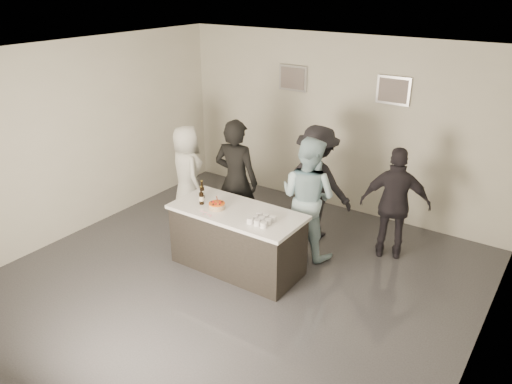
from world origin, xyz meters
TOP-DOWN VIEW (x-y plane):
  - floor at (0.00, 0.00)m, footprint 6.00×6.00m
  - ceiling at (0.00, 0.00)m, footprint 6.00×6.00m
  - wall_back at (0.00, 3.00)m, footprint 6.00×0.04m
  - wall_front at (0.00, -3.00)m, footprint 6.00×0.04m
  - wall_left at (-3.00, 0.00)m, footprint 0.04×6.00m
  - wall_right at (3.00, 0.00)m, footprint 0.04×6.00m
  - picture_left at (-0.90, 2.97)m, footprint 0.54×0.04m
  - picture_right at (0.90, 2.97)m, footprint 0.54×0.04m
  - bar_counter at (-0.19, 0.31)m, footprint 1.86×0.86m
  - cake at (-0.45, 0.20)m, footprint 0.23×0.23m
  - beer_bottle_a at (-0.84, 0.37)m, footprint 0.07×0.07m
  - beer_bottle_b at (-0.72, 0.20)m, footprint 0.07×0.07m
  - tumbler_cluster at (0.29, 0.20)m, footprint 0.30×0.30m
  - candles at (-0.47, -0.01)m, footprint 0.24×0.08m
  - person_main_black at (-0.72, 1.02)m, footprint 0.76×0.55m
  - person_main_blue at (0.41, 1.23)m, footprint 0.93×0.75m
  - person_guest_left at (-1.85, 1.18)m, footprint 0.94×0.83m
  - person_guest_right at (1.48, 1.85)m, footprint 1.07×0.72m
  - person_guest_back at (0.25, 1.79)m, footprint 1.20×0.73m

SIDE VIEW (x-z plane):
  - floor at x=0.00m, z-range 0.00..0.00m
  - bar_counter at x=-0.19m, z-range 0.00..0.90m
  - person_guest_left at x=-1.85m, z-range 0.00..1.61m
  - person_guest_right at x=1.48m, z-range 0.00..1.68m
  - person_main_blue at x=0.41m, z-range 0.00..1.80m
  - person_guest_back at x=0.25m, z-range 0.00..1.81m
  - candles at x=-0.47m, z-range 0.90..0.91m
  - cake at x=-0.45m, z-range 0.90..0.97m
  - tumbler_cluster at x=0.29m, z-range 0.90..0.98m
  - person_main_black at x=-0.72m, z-range 0.00..1.93m
  - beer_bottle_a at x=-0.84m, z-range 0.90..1.16m
  - beer_bottle_b at x=-0.72m, z-range 0.90..1.16m
  - wall_back at x=0.00m, z-range 0.00..3.00m
  - wall_front at x=0.00m, z-range 0.00..3.00m
  - wall_left at x=-3.00m, z-range 0.00..3.00m
  - wall_right at x=3.00m, z-range 0.00..3.00m
  - picture_left at x=-0.90m, z-range 1.98..2.42m
  - picture_right at x=0.90m, z-range 1.98..2.42m
  - ceiling at x=0.00m, z-range 3.00..3.00m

